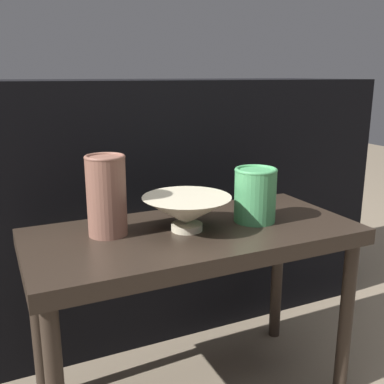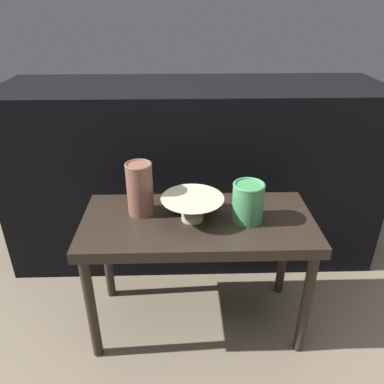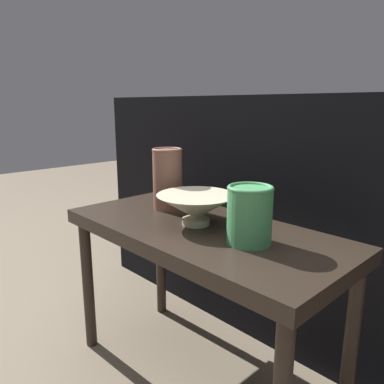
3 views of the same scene
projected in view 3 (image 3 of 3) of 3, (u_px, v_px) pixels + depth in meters
name	position (u px, v px, depth m)	size (l,w,h in m)	color
ground_plane	(200.00, 377.00, 1.14)	(8.00, 8.00, 0.00)	#7F705B
table	(201.00, 246.00, 1.04)	(0.82, 0.38, 0.48)	#2D231C
couch_backdrop	(300.00, 211.00, 1.39)	(1.69, 0.50, 0.84)	black
bowl	(196.00, 207.00, 1.03)	(0.22, 0.22, 0.09)	beige
vase_textured_left	(167.00, 178.00, 1.18)	(0.09, 0.09, 0.19)	brown
vase_colorful_right	(250.00, 214.00, 0.88)	(0.11, 0.11, 0.14)	#47995B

